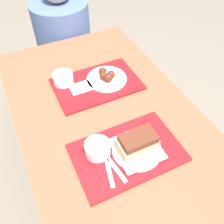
{
  "coord_description": "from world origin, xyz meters",
  "views": [
    {
      "loc": [
        -0.32,
        -0.69,
        1.63
      ],
      "look_at": [
        0.01,
        -0.0,
        0.79
      ],
      "focal_mm": 40.0,
      "sensor_mm": 36.0,
      "label": 1
    }
  ],
  "objects_px": {
    "wings_plate_far": "(107,77)",
    "tray_far": "(97,84)",
    "bowl_coleslaw_far": "(63,78)",
    "brisket_sandwich_plate": "(137,145)",
    "bowl_coleslaw_near": "(97,148)",
    "tray_near": "(127,152)",
    "person_seated_across": "(63,31)"
  },
  "relations": [
    {
      "from": "wings_plate_far",
      "to": "tray_far",
      "type": "bearing_deg",
      "value": -174.87
    },
    {
      "from": "bowl_coleslaw_far",
      "to": "brisket_sandwich_plate",
      "type": "bearing_deg",
      "value": -75.72
    },
    {
      "from": "bowl_coleslaw_near",
      "to": "wings_plate_far",
      "type": "height_order",
      "value": "same"
    },
    {
      "from": "tray_far",
      "to": "bowl_coleslaw_far",
      "type": "relative_size",
      "value": 4.18
    },
    {
      "from": "tray_near",
      "to": "bowl_coleslaw_far",
      "type": "xyz_separation_m",
      "value": [
        -0.1,
        0.53,
        0.04
      ]
    },
    {
      "from": "bowl_coleslaw_near",
      "to": "bowl_coleslaw_far",
      "type": "relative_size",
      "value": 1.0
    },
    {
      "from": "tray_near",
      "to": "bowl_coleslaw_near",
      "type": "height_order",
      "value": "bowl_coleslaw_near"
    },
    {
      "from": "tray_near",
      "to": "tray_far",
      "type": "relative_size",
      "value": 1.0
    },
    {
      "from": "tray_near",
      "to": "bowl_coleslaw_far",
      "type": "relative_size",
      "value": 4.18
    },
    {
      "from": "tray_near",
      "to": "tray_far",
      "type": "bearing_deg",
      "value": 82.99
    },
    {
      "from": "tray_near",
      "to": "bowl_coleslaw_near",
      "type": "distance_m",
      "value": 0.13
    },
    {
      "from": "tray_far",
      "to": "wings_plate_far",
      "type": "relative_size",
      "value": 2.07
    },
    {
      "from": "tray_far",
      "to": "person_seated_across",
      "type": "xyz_separation_m",
      "value": [
        0.03,
        0.72,
        -0.07
      ]
    },
    {
      "from": "tray_far",
      "to": "wings_plate_far",
      "type": "height_order",
      "value": "wings_plate_far"
    },
    {
      "from": "tray_far",
      "to": "bowl_coleslaw_far",
      "type": "distance_m",
      "value": 0.18
    },
    {
      "from": "brisket_sandwich_plate",
      "to": "wings_plate_far",
      "type": "bearing_deg",
      "value": 80.57
    },
    {
      "from": "tray_near",
      "to": "brisket_sandwich_plate",
      "type": "relative_size",
      "value": 2.16
    },
    {
      "from": "bowl_coleslaw_near",
      "to": "person_seated_across",
      "type": "xyz_separation_m",
      "value": [
        0.2,
        1.11,
        -0.11
      ]
    },
    {
      "from": "bowl_coleslaw_near",
      "to": "bowl_coleslaw_far",
      "type": "distance_m",
      "value": 0.48
    },
    {
      "from": "brisket_sandwich_plate",
      "to": "wings_plate_far",
      "type": "xyz_separation_m",
      "value": [
        0.08,
        0.46,
        -0.02
      ]
    },
    {
      "from": "bowl_coleslaw_near",
      "to": "person_seated_across",
      "type": "height_order",
      "value": "person_seated_across"
    },
    {
      "from": "tray_near",
      "to": "wings_plate_far",
      "type": "bearing_deg",
      "value": 75.75
    },
    {
      "from": "brisket_sandwich_plate",
      "to": "tray_near",
      "type": "bearing_deg",
      "value": 163.25
    },
    {
      "from": "tray_near",
      "to": "tray_far",
      "type": "distance_m",
      "value": 0.45
    },
    {
      "from": "tray_near",
      "to": "wings_plate_far",
      "type": "height_order",
      "value": "wings_plate_far"
    },
    {
      "from": "bowl_coleslaw_far",
      "to": "person_seated_across",
      "type": "distance_m",
      "value": 0.67
    },
    {
      "from": "person_seated_across",
      "to": "wings_plate_far",
      "type": "bearing_deg",
      "value": -87.93
    },
    {
      "from": "tray_near",
      "to": "wings_plate_far",
      "type": "relative_size",
      "value": 2.07
    },
    {
      "from": "tray_near",
      "to": "wings_plate_far",
      "type": "distance_m",
      "value": 0.47
    },
    {
      "from": "tray_near",
      "to": "brisket_sandwich_plate",
      "type": "xyz_separation_m",
      "value": [
        0.04,
        -0.01,
        0.04
      ]
    },
    {
      "from": "bowl_coleslaw_near",
      "to": "person_seated_across",
      "type": "bearing_deg",
      "value": 79.87
    },
    {
      "from": "tray_far",
      "to": "brisket_sandwich_plate",
      "type": "relative_size",
      "value": 2.16
    }
  ]
}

